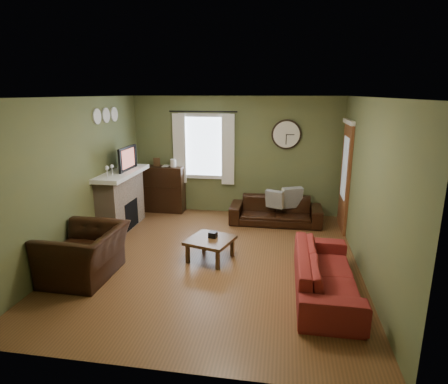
% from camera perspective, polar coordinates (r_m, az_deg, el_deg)
% --- Properties ---
extents(floor, '(4.60, 5.20, 0.00)m').
position_cam_1_polar(floor, '(6.28, -1.51, -10.21)').
color(floor, brown).
rests_on(floor, ground).
extents(ceiling, '(4.60, 5.20, 0.00)m').
position_cam_1_polar(ceiling, '(5.68, -1.70, 14.26)').
color(ceiling, white).
rests_on(ceiling, ground).
extents(wall_left, '(0.00, 5.20, 2.60)m').
position_cam_1_polar(wall_left, '(6.66, -21.43, 2.06)').
color(wall_left, '#59633A').
rests_on(wall_left, ground).
extents(wall_right, '(0.00, 5.20, 2.60)m').
position_cam_1_polar(wall_right, '(5.87, 21.02, 0.48)').
color(wall_right, '#59633A').
rests_on(wall_right, ground).
extents(wall_back, '(4.60, 0.00, 2.60)m').
position_cam_1_polar(wall_back, '(8.36, 1.76, 5.51)').
color(wall_back, '#59633A').
rests_on(wall_back, ground).
extents(wall_front, '(4.60, 0.00, 2.60)m').
position_cam_1_polar(wall_front, '(3.45, -9.81, -8.58)').
color(wall_front, '#59633A').
rests_on(wall_front, ground).
extents(fireplace, '(0.40, 1.40, 1.10)m').
position_cam_1_polar(fireplace, '(7.74, -15.38, -1.50)').
color(fireplace, gray).
rests_on(fireplace, floor).
extents(firebox, '(0.04, 0.60, 0.55)m').
position_cam_1_polar(firebox, '(7.73, -13.97, -3.35)').
color(firebox, black).
rests_on(firebox, fireplace).
extents(mantel, '(0.58, 1.60, 0.08)m').
position_cam_1_polar(mantel, '(7.58, -15.47, 2.77)').
color(mantel, white).
rests_on(mantel, fireplace).
extents(tv, '(0.08, 0.60, 0.35)m').
position_cam_1_polar(tv, '(7.67, -14.99, 4.57)').
color(tv, black).
rests_on(tv, mantel).
extents(tv_screen, '(0.02, 0.62, 0.36)m').
position_cam_1_polar(tv_screen, '(7.63, -14.46, 4.98)').
color(tv_screen, '#994C3F').
rests_on(tv_screen, mantel).
extents(medallion_left, '(0.28, 0.28, 0.03)m').
position_cam_1_polar(medallion_left, '(7.22, -18.79, 10.85)').
color(medallion_left, white).
rests_on(medallion_left, wall_left).
extents(medallion_mid, '(0.28, 0.28, 0.03)m').
position_cam_1_polar(medallion_mid, '(7.53, -17.55, 11.08)').
color(medallion_mid, white).
rests_on(medallion_mid, wall_left).
extents(medallion_right, '(0.28, 0.28, 0.03)m').
position_cam_1_polar(medallion_right, '(7.85, -16.40, 11.30)').
color(medallion_right, white).
rests_on(medallion_right, wall_left).
extents(window_pane, '(1.00, 0.02, 1.30)m').
position_cam_1_polar(window_pane, '(8.43, -3.01, 6.95)').
color(window_pane, silver).
rests_on(window_pane, wall_back).
extents(curtain_rod, '(0.03, 0.03, 1.50)m').
position_cam_1_polar(curtain_rod, '(8.26, -3.23, 12.15)').
color(curtain_rod, black).
rests_on(curtain_rod, wall_back).
extents(curtain_left, '(0.28, 0.04, 1.55)m').
position_cam_1_polar(curtain_left, '(8.48, -6.81, 6.57)').
color(curtain_left, white).
rests_on(curtain_left, wall_back).
extents(curtain_right, '(0.28, 0.04, 1.55)m').
position_cam_1_polar(curtain_right, '(8.24, 0.61, 6.44)').
color(curtain_right, white).
rests_on(curtain_right, wall_back).
extents(wall_clock, '(0.64, 0.06, 0.64)m').
position_cam_1_polar(wall_clock, '(8.18, 9.49, 8.64)').
color(wall_clock, white).
rests_on(wall_clock, wall_back).
extents(door, '(0.05, 0.90, 2.10)m').
position_cam_1_polar(door, '(7.70, 17.98, 2.07)').
color(door, brown).
rests_on(door, floor).
extents(bookshelf, '(0.88, 0.38, 1.05)m').
position_cam_1_polar(bookshelf, '(8.68, -8.99, 0.44)').
color(bookshelf, black).
rests_on(bookshelf, floor).
extents(book, '(0.16, 0.21, 0.02)m').
position_cam_1_polar(book, '(8.61, -9.32, 3.30)').
color(book, '#482F18').
rests_on(book, bookshelf).
extents(sofa_brown, '(1.88, 0.74, 0.55)m').
position_cam_1_polar(sofa_brown, '(7.90, 7.87, -2.83)').
color(sofa_brown, black).
rests_on(sofa_brown, floor).
extents(pillow_left, '(0.38, 0.24, 0.37)m').
position_cam_1_polar(pillow_left, '(7.74, 7.72, -1.09)').
color(pillow_left, gray).
rests_on(pillow_left, sofa_brown).
extents(pillow_right, '(0.45, 0.30, 0.44)m').
position_cam_1_polar(pillow_right, '(7.91, 10.26, -0.84)').
color(pillow_right, gray).
rests_on(pillow_right, sofa_brown).
extents(sofa_red, '(0.79, 2.01, 0.59)m').
position_cam_1_polar(sofa_red, '(5.37, 15.23, -11.83)').
color(sofa_red, maroon).
rests_on(sofa_red, floor).
extents(armchair, '(1.02, 1.16, 0.75)m').
position_cam_1_polar(armchair, '(5.94, -20.47, -8.77)').
color(armchair, black).
rests_on(armchair, floor).
extents(coffee_table, '(0.84, 0.84, 0.36)m').
position_cam_1_polar(coffee_table, '(6.21, -2.09, -8.66)').
color(coffee_table, '#482F18').
rests_on(coffee_table, floor).
extents(tissue_box, '(0.15, 0.15, 0.10)m').
position_cam_1_polar(tissue_box, '(6.18, -1.70, -6.59)').
color(tissue_box, black).
rests_on(tissue_box, coffee_table).
extents(wine_glass_a, '(0.08, 0.08, 0.22)m').
position_cam_1_polar(wine_glass_a, '(7.03, -17.38, 2.94)').
color(wine_glass_a, white).
rests_on(wine_glass_a, mantel).
extents(wine_glass_b, '(0.07, 0.07, 0.21)m').
position_cam_1_polar(wine_glass_b, '(7.20, -16.69, 3.22)').
color(wine_glass_b, white).
rests_on(wine_glass_b, mantel).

